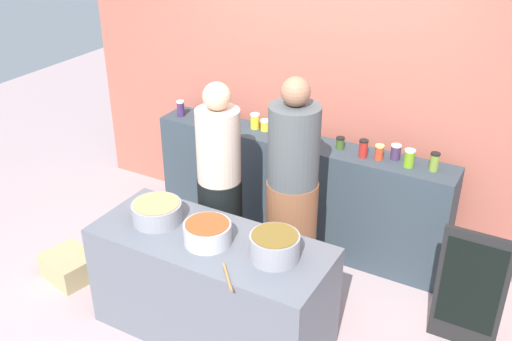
% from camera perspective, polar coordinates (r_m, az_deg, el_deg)
% --- Properties ---
extents(ground, '(12.00, 12.00, 0.00)m').
position_cam_1_polar(ground, '(4.75, -2.12, -13.04)').
color(ground, '#A89193').
extents(storefront_wall, '(4.80, 0.12, 3.00)m').
position_cam_1_polar(storefront_wall, '(5.15, 6.08, 9.41)').
color(storefront_wall, '#A75949').
rests_on(storefront_wall, ground).
extents(display_shelf, '(2.70, 0.36, 1.00)m').
position_cam_1_polar(display_shelf, '(5.26, 4.00, -2.02)').
color(display_shelf, '#303C46').
rests_on(display_shelf, ground).
extents(prep_table, '(1.70, 0.70, 0.82)m').
position_cam_1_polar(prep_table, '(4.30, -4.32, -11.15)').
color(prep_table, slate).
rests_on(prep_table, ground).
extents(preserve_jar_0, '(0.07, 0.07, 0.15)m').
position_cam_1_polar(preserve_jar_0, '(5.55, -7.33, 6.00)').
color(preserve_jar_0, '#3E2857').
rests_on(preserve_jar_0, display_shelf).
extents(preserve_jar_1, '(0.09, 0.09, 0.10)m').
position_cam_1_polar(preserve_jar_1, '(5.44, -5.30, 5.38)').
color(preserve_jar_1, '#314539').
rests_on(preserve_jar_1, display_shelf).
extents(preserve_jar_2, '(0.07, 0.07, 0.14)m').
position_cam_1_polar(preserve_jar_2, '(5.40, -3.05, 5.56)').
color(preserve_jar_2, red).
rests_on(preserve_jar_2, display_shelf).
extents(preserve_jar_3, '(0.08, 0.08, 0.14)m').
position_cam_1_polar(preserve_jar_3, '(5.24, -0.10, 4.83)').
color(preserve_jar_3, gold).
rests_on(preserve_jar_3, display_shelf).
extents(preserve_jar_4, '(0.09, 0.09, 0.10)m').
position_cam_1_polar(preserve_jar_4, '(5.20, 0.90, 4.43)').
color(preserve_jar_4, yellow).
rests_on(preserve_jar_4, display_shelf).
extents(preserve_jar_5, '(0.07, 0.07, 0.13)m').
position_cam_1_polar(preserve_jar_5, '(5.03, 3.69, 3.74)').
color(preserve_jar_5, gold).
rests_on(preserve_jar_5, display_shelf).
extents(preserve_jar_6, '(0.07, 0.07, 0.10)m').
position_cam_1_polar(preserve_jar_6, '(4.90, 8.17, 2.66)').
color(preserve_jar_6, '#385420').
rests_on(preserve_jar_6, display_shelf).
extents(preserve_jar_7, '(0.07, 0.07, 0.15)m').
position_cam_1_polar(preserve_jar_7, '(4.78, 10.38, 2.12)').
color(preserve_jar_7, '#A7241E').
rests_on(preserve_jar_7, display_shelf).
extents(preserve_jar_8, '(0.07, 0.07, 0.12)m').
position_cam_1_polar(preserve_jar_8, '(4.77, 11.87, 1.76)').
color(preserve_jar_8, '#C03C21').
rests_on(preserve_jar_8, display_shelf).
extents(preserve_jar_9, '(0.08, 0.08, 0.12)m').
position_cam_1_polar(preserve_jar_9, '(4.80, 13.41, 1.76)').
color(preserve_jar_9, '#412D51').
rests_on(preserve_jar_9, display_shelf).
extents(preserve_jar_10, '(0.08, 0.08, 0.14)m').
position_cam_1_polar(preserve_jar_10, '(4.70, 14.66, 1.16)').
color(preserve_jar_10, '#6B981D').
rests_on(preserve_jar_10, display_shelf).
extents(preserve_jar_11, '(0.07, 0.07, 0.15)m').
position_cam_1_polar(preserve_jar_11, '(4.70, 16.93, 0.83)').
color(preserve_jar_11, olive).
rests_on(preserve_jar_11, display_shelf).
extents(cooking_pot_left, '(0.36, 0.36, 0.15)m').
position_cam_1_polar(cooking_pot_left, '(4.26, -9.60, -3.99)').
color(cooking_pot_left, gray).
rests_on(cooking_pot_left, prep_table).
extents(cooking_pot_center, '(0.32, 0.32, 0.15)m').
position_cam_1_polar(cooking_pot_center, '(3.99, -4.73, -6.07)').
color(cooking_pot_center, '#B7B7BC').
rests_on(cooking_pot_center, prep_table).
extents(cooking_pot_right, '(0.33, 0.33, 0.18)m').
position_cam_1_polar(cooking_pot_right, '(3.82, 1.82, -7.38)').
color(cooking_pot_right, gray).
rests_on(cooking_pot_right, prep_table).
extents(wooden_spoon, '(0.19, 0.21, 0.02)m').
position_cam_1_polar(wooden_spoon, '(3.70, -2.78, -10.28)').
color(wooden_spoon, '#9E703D').
rests_on(wooden_spoon, prep_table).
extents(cook_with_tongs, '(0.35, 0.35, 1.72)m').
position_cam_1_polar(cook_with_tongs, '(4.60, -3.52, -2.57)').
color(cook_with_tongs, black).
rests_on(cook_with_tongs, ground).
extents(cook_in_cap, '(0.39, 0.39, 1.81)m').
position_cam_1_polar(cook_in_cap, '(4.47, 3.52, -3.09)').
color(cook_in_cap, brown).
rests_on(cook_in_cap, ground).
extents(bread_crate, '(0.47, 0.42, 0.21)m').
position_cam_1_polar(bread_crate, '(5.22, -17.61, -8.83)').
color(bread_crate, tan).
rests_on(bread_crate, ground).
extents(chalkboard_sign, '(0.47, 0.05, 0.94)m').
position_cam_1_polar(chalkboard_sign, '(4.40, 20.05, -10.89)').
color(chalkboard_sign, black).
rests_on(chalkboard_sign, ground).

